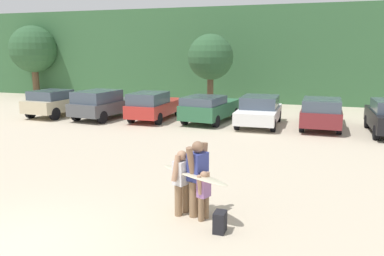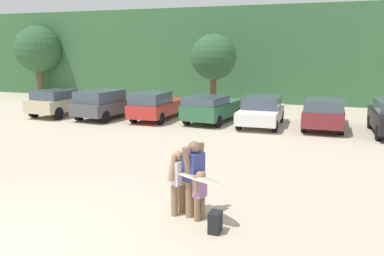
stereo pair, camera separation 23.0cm
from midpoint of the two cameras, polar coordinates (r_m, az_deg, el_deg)
ground_plane at (r=8.73m, az=-25.42°, el=-15.61°), size 120.00×120.00×0.00m
hillside_ridge at (r=34.64m, az=8.94°, el=10.51°), size 108.00×12.00×6.82m
tree_far_right at (r=35.56m, az=-22.13°, el=10.47°), size 3.81×3.81×5.73m
tree_center at (r=25.29m, az=2.43°, el=10.15°), size 2.88×2.88×4.77m
parked_car_champagne at (r=24.17m, az=-19.23°, el=3.56°), size 2.19×4.14×1.53m
parked_car_dark_gray at (r=22.40m, az=-13.16°, el=3.43°), size 2.41×4.20×1.61m
parked_car_red at (r=21.57m, az=-5.86°, el=3.27°), size 1.78×4.37×1.57m
parked_car_forest_green at (r=20.84m, az=2.21°, el=2.95°), size 2.41×4.40×1.45m
parked_car_white at (r=20.23m, az=9.39°, el=2.53°), size 1.99×4.20×1.48m
parked_car_maroon at (r=20.20m, az=17.90°, el=2.22°), size 1.90×4.71×1.54m
person_adult at (r=9.09m, az=0.10°, el=-6.63°), size 0.46×0.73×1.76m
person_child at (r=8.95m, az=0.96°, el=-9.31°), size 0.30×0.45×1.14m
person_companion at (r=9.18m, az=-2.19°, el=-7.31°), size 0.40×0.65×1.53m
surfboard_cream at (r=9.02m, az=-0.48°, el=-6.78°), size 2.06×1.52×0.17m
backpack_dropped at (r=8.54m, az=3.27°, el=-13.41°), size 0.24×0.34×0.45m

